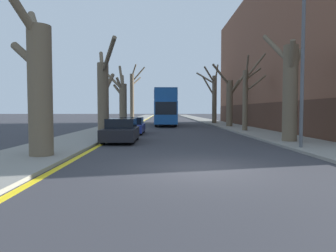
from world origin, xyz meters
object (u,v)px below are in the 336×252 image
parked_car_1 (132,126)px  lamp_post (301,40)px  street_tree_left_0 (39,83)px  street_tree_right_2 (230,100)px  street_tree_right_1 (246,96)px  street_tree_left_1 (104,93)px  street_tree_left_2 (122,99)px  parked_car_0 (121,131)px  street_tree_left_3 (132,96)px  double_decker_bus (165,106)px  street_tree_right_3 (214,96)px  street_tree_right_0 (289,89)px

parked_car_1 → lamp_post: 13.74m
street_tree_left_0 → street_tree_right_2: bearing=60.3°
street_tree_right_1 → parked_car_1: street_tree_right_1 is taller
street_tree_left_1 → lamp_post: bearing=-41.1°
street_tree_left_2 → parked_car_0: (2.43, -18.42, -2.54)m
street_tree_left_3 → double_decker_bus: bearing=-63.4°
street_tree_left_2 → double_decker_bus: size_ratio=0.64×
street_tree_right_2 → street_tree_right_3: bearing=92.3°
street_tree_left_1 → street_tree_left_0: bearing=-90.7°
parked_car_0 → street_tree_right_0: bearing=-4.3°
street_tree_right_1 → street_tree_left_1: bearing=-168.9°
street_tree_left_0 → parked_car_1: (2.26, 11.94, -2.22)m
street_tree_right_1 → street_tree_right_0: bearing=-90.5°
street_tree_left_3 → street_tree_left_2: bearing=-90.6°
street_tree_left_1 → street_tree_left_2: bearing=91.4°
street_tree_right_1 → parked_car_0: 12.71m
street_tree_right_0 → street_tree_right_1: size_ratio=1.01×
street_tree_right_0 → lamp_post: (-0.75, -2.91, 1.99)m
street_tree_left_2 → street_tree_right_2: bearing=-16.0°
street_tree_right_0 → lamp_post: bearing=-104.3°
lamp_post → street_tree_left_3: bearing=108.4°
street_tree_right_0 → street_tree_left_0: bearing=-156.2°
double_decker_bus → street_tree_left_0: bearing=-101.2°
street_tree_left_3 → street_tree_right_0: size_ratio=1.35×
parked_car_0 → street_tree_right_3: bearing=68.2°
street_tree_right_2 → parked_car_0: bearing=-122.8°
street_tree_right_0 → parked_car_1: size_ratio=1.51×
street_tree_right_1 → street_tree_right_2: street_tree_right_2 is taller
street_tree_left_1 → street_tree_left_3: 23.73m
street_tree_left_2 → street_tree_left_3: (0.11, 11.11, 0.94)m
street_tree_right_0 → parked_car_0: (-9.43, 0.71, -2.38)m
street_tree_left_2 → parked_car_0: 18.75m
street_tree_right_1 → street_tree_left_0: bearing=-130.1°
street_tree_left_1 → parked_car_1: bearing=6.8°
street_tree_right_2 → lamp_post: bearing=-92.9°
street_tree_left_0 → street_tree_right_3: 31.35m
lamp_post → street_tree_right_2: bearing=87.1°
street_tree_left_3 → street_tree_right_1: street_tree_left_3 is taller
street_tree_left_2 → parked_car_0: size_ratio=1.78×
street_tree_left_0 → parked_car_0: street_tree_left_0 is taller
street_tree_right_0 → double_decker_bus: bearing=108.4°
street_tree_left_2 → street_tree_left_3: size_ratio=0.82×
street_tree_left_2 → street_tree_right_0: 22.51m
street_tree_left_1 → street_tree_right_3: bearing=56.8°
street_tree_right_3 → street_tree_left_0: bearing=-111.6°
lamp_post → parked_car_1: bearing=131.9°
street_tree_right_3 → street_tree_right_2: bearing=-87.7°
street_tree_left_2 → street_tree_right_1: 15.79m
street_tree_left_0 → street_tree_left_3: (-0.05, 35.40, 1.28)m
street_tree_left_2 → street_tree_right_1: street_tree_left_2 is taller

